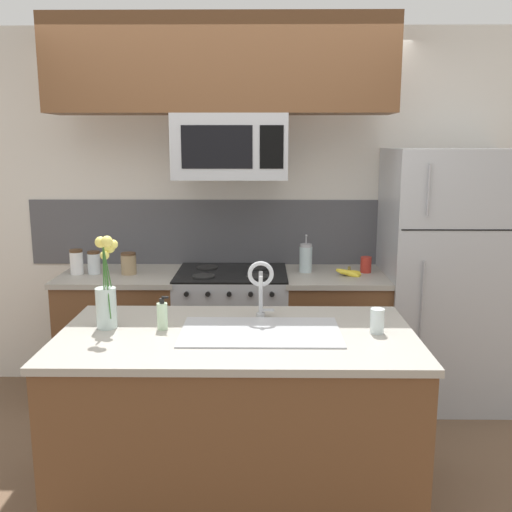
% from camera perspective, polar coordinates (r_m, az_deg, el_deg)
% --- Properties ---
extents(ground_plane, '(10.00, 10.00, 0.00)m').
position_cam_1_polar(ground_plane, '(3.45, -3.15, -20.15)').
color(ground_plane, brown).
extents(rear_partition, '(5.20, 0.10, 2.60)m').
position_cam_1_polar(rear_partition, '(4.25, 1.84, 4.50)').
color(rear_partition, silver).
rests_on(rear_partition, ground).
extents(splash_band, '(3.01, 0.01, 0.48)m').
position_cam_1_polar(splash_band, '(4.22, -2.24, 2.39)').
color(splash_band, '#4C4C51').
rests_on(splash_band, rear_partition).
extents(back_counter_left, '(0.82, 0.65, 0.91)m').
position_cam_1_polar(back_counter_left, '(4.19, -13.12, -7.76)').
color(back_counter_left, brown).
rests_on(back_counter_left, ground).
extents(back_counter_right, '(0.71, 0.65, 0.91)m').
position_cam_1_polar(back_counter_right, '(4.10, 7.78, -7.97)').
color(back_counter_right, brown).
rests_on(back_counter_right, ground).
extents(stove_range, '(0.76, 0.64, 0.93)m').
position_cam_1_polar(stove_range, '(4.07, -2.39, -7.93)').
color(stove_range, '#A8AAAF').
rests_on(stove_range, ground).
extents(microwave, '(0.74, 0.40, 0.42)m').
position_cam_1_polar(microwave, '(3.83, -2.57, 10.85)').
color(microwave, '#A8AAAF').
extents(upper_cabinet_band, '(2.22, 0.34, 0.60)m').
position_cam_1_polar(upper_cabinet_band, '(3.83, -3.53, 18.47)').
color(upper_cabinet_band, brown).
extents(refrigerator, '(0.83, 0.74, 1.76)m').
position_cam_1_polar(refrigerator, '(4.17, 18.28, -2.06)').
color(refrigerator, '#A8AAAF').
rests_on(refrigerator, ground).
extents(storage_jar_tall, '(0.09, 0.09, 0.17)m').
position_cam_1_polar(storage_jar_tall, '(4.11, -17.50, -0.56)').
color(storage_jar_tall, silver).
rests_on(storage_jar_tall, back_counter_left).
extents(storage_jar_medium, '(0.09, 0.09, 0.16)m').
position_cam_1_polar(storage_jar_medium, '(4.09, -15.90, -0.63)').
color(storage_jar_medium, silver).
rests_on(storage_jar_medium, back_counter_left).
extents(storage_jar_short, '(0.10, 0.10, 0.15)m').
position_cam_1_polar(storage_jar_short, '(4.02, -12.62, -0.73)').
color(storage_jar_short, '#997F5B').
rests_on(storage_jar_short, back_counter_left).
extents(banana_bunch, '(0.19, 0.12, 0.08)m').
position_cam_1_polar(banana_bunch, '(3.92, 9.28, -1.66)').
color(banana_bunch, yellow).
rests_on(banana_bunch, back_counter_right).
extents(french_press, '(0.09, 0.09, 0.27)m').
position_cam_1_polar(french_press, '(3.99, 5.00, -0.21)').
color(french_press, silver).
rests_on(french_press, back_counter_right).
extents(coffee_tin, '(0.08, 0.08, 0.11)m').
position_cam_1_polar(coffee_tin, '(4.05, 10.93, -0.86)').
color(coffee_tin, '#B22D23').
rests_on(coffee_tin, back_counter_right).
extents(island_counter, '(1.70, 0.90, 0.91)m').
position_cam_1_polar(island_counter, '(2.92, -1.89, -16.12)').
color(island_counter, brown).
rests_on(island_counter, ground).
extents(kitchen_sink, '(0.76, 0.44, 0.16)m').
position_cam_1_polar(kitchen_sink, '(2.76, 0.45, -9.02)').
color(kitchen_sink, '#ADAFB5').
rests_on(kitchen_sink, island_counter).
extents(sink_faucet, '(0.14, 0.14, 0.31)m').
position_cam_1_polar(sink_faucet, '(2.89, 0.49, -2.56)').
color(sink_faucet, '#B7BABF').
rests_on(sink_faucet, island_counter).
extents(dish_soap_bottle, '(0.06, 0.05, 0.16)m').
position_cam_1_polar(dish_soap_bottle, '(2.81, -9.35, -5.90)').
color(dish_soap_bottle, beige).
rests_on(dish_soap_bottle, island_counter).
extents(drinking_glass, '(0.07, 0.07, 0.12)m').
position_cam_1_polar(drinking_glass, '(2.78, 12.02, -6.36)').
color(drinking_glass, silver).
rests_on(drinking_glass, island_counter).
extents(flower_vase, '(0.11, 0.17, 0.47)m').
position_cam_1_polar(flower_vase, '(2.86, -14.72, -3.95)').
color(flower_vase, silver).
rests_on(flower_vase, island_counter).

